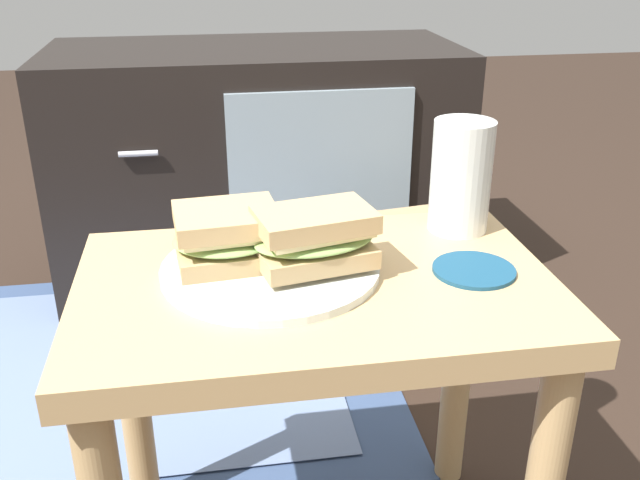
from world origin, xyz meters
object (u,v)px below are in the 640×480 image
object	(u,v)px
beer_glass	(461,178)
tv_cabinet	(259,166)
paper_bag	(407,293)
coaster	(474,270)
plate	(271,268)
sandwich_front	(227,236)
sandwich_back	(313,237)

from	to	relation	value
beer_glass	tv_cabinet	bearing A→B (deg)	104.00
tv_cabinet	paper_bag	size ratio (longest dim) A/B	2.97
coaster	paper_bag	world-z (taller)	coaster
beer_glass	paper_bag	xyz separation A→B (m)	(0.05, 0.37, -0.37)
tv_cabinet	coaster	xyz separation A→B (m)	(0.18, -0.96, 0.17)
tv_cabinet	paper_bag	distance (m)	0.54
plate	sandwich_front	bearing A→B (deg)	160.16
plate	sandwich_front	size ratio (longest dim) A/B	1.87
coaster	paper_bag	bearing A→B (deg)	81.71
plate	beer_glass	world-z (taller)	beer_glass
coaster	sandwich_back	bearing A→B (deg)	173.65
sandwich_back	paper_bag	xyz separation A→B (m)	(0.26, 0.48, -0.35)
plate	paper_bag	size ratio (longest dim) A/B	0.81
sandwich_back	coaster	world-z (taller)	sandwich_back
beer_glass	plate	bearing A→B (deg)	-161.00
sandwich_front	beer_glass	size ratio (longest dim) A/B	0.93
sandwich_front	plate	bearing A→B (deg)	-19.84
coaster	plate	bearing A→B (deg)	170.81
plate	coaster	bearing A→B (deg)	-9.19
tv_cabinet	plate	bearing A→B (deg)	-93.53
plate	beer_glass	distance (m)	0.29
plate	sandwich_back	world-z (taller)	sandwich_back
tv_cabinet	sandwich_front	world-z (taller)	tv_cabinet
sandwich_front	paper_bag	distance (m)	0.67
plate	paper_bag	world-z (taller)	plate
sandwich_front	beer_glass	world-z (taller)	beer_glass
beer_glass	paper_bag	world-z (taller)	beer_glass
sandwich_back	tv_cabinet	bearing A→B (deg)	89.49
plate	beer_glass	bearing A→B (deg)	19.00
sandwich_back	coaster	xyz separation A→B (m)	(0.19, -0.02, -0.05)
sandwich_front	sandwich_back	distance (m)	0.10
plate	sandwich_back	xyz separation A→B (m)	(0.05, -0.02, 0.04)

